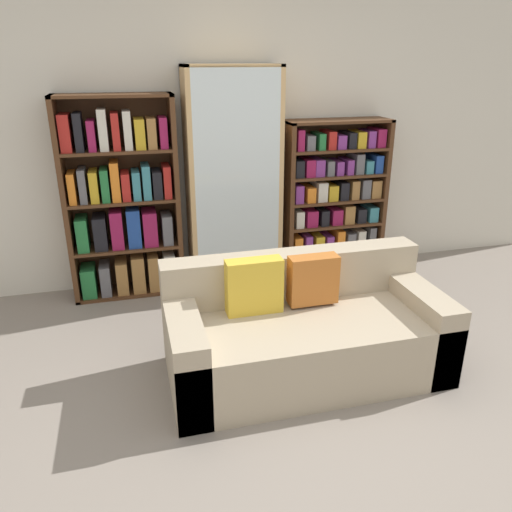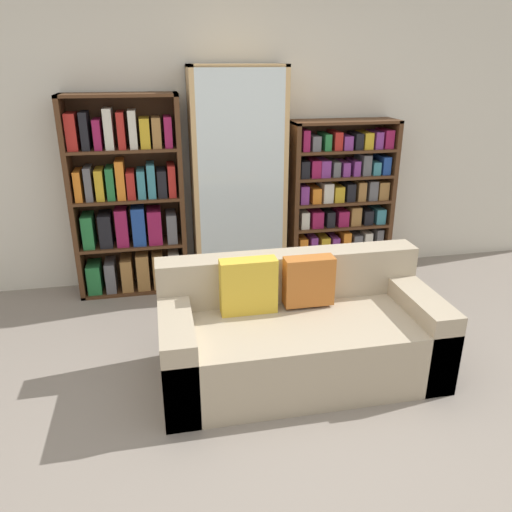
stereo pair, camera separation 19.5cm
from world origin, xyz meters
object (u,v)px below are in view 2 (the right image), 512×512
object	(u,v)px
couch	(298,334)
wine_bottle	(292,289)
bookshelf_left	(128,203)
display_cabinet	(238,181)
bookshelf_right	(340,202)

from	to	relation	value
couch	wine_bottle	size ratio (longest dim) A/B	4.59
bookshelf_left	display_cabinet	xyz separation A→B (m)	(0.94, -0.02, 0.15)
display_cabinet	couch	bearing A→B (deg)	-85.10
display_cabinet	bookshelf_right	xyz separation A→B (m)	(0.96, 0.02, -0.25)
bookshelf_right	wine_bottle	size ratio (longest dim) A/B	3.75
bookshelf_left	wine_bottle	size ratio (longest dim) A/B	4.39
bookshelf_left	wine_bottle	world-z (taller)	bookshelf_left
bookshelf_left	bookshelf_right	bearing A→B (deg)	-0.00
display_cabinet	wine_bottle	xyz separation A→B (m)	(0.34, -0.61, -0.79)
display_cabinet	bookshelf_right	distance (m)	0.99
couch	bookshelf_left	size ratio (longest dim) A/B	1.05
wine_bottle	bookshelf_right	bearing A→B (deg)	45.23
bookshelf_right	couch	bearing A→B (deg)	-118.54
bookshelf_right	wine_bottle	bearing A→B (deg)	-134.77
bookshelf_left	display_cabinet	world-z (taller)	display_cabinet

